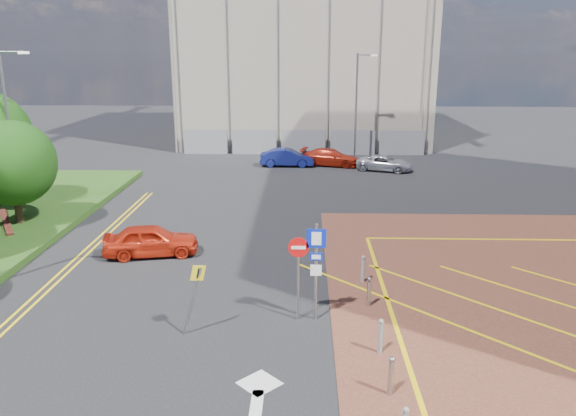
{
  "coord_description": "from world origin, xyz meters",
  "views": [
    {
      "loc": [
        0.12,
        -15.28,
        8.34
      ],
      "look_at": [
        -0.48,
        4.77,
        2.62
      ],
      "focal_mm": 35.0,
      "sensor_mm": 36.0,
      "label": 1
    }
  ],
  "objects_px": {
    "tree_c": "(12,163)",
    "lamp_back": "(357,103)",
    "sign_cluster": "(309,262)",
    "warning_sign": "(194,291)",
    "car_red_left": "(151,240)",
    "car_blue_back": "(287,157)",
    "car_silver_back": "(384,163)",
    "lamp_left_far": "(10,126)",
    "car_red_back": "(330,157)"
  },
  "relations": [
    {
      "from": "tree_c",
      "to": "lamp_back",
      "type": "distance_m",
      "value": 25.19
    },
    {
      "from": "tree_c",
      "to": "sign_cluster",
      "type": "distance_m",
      "value": 16.53
    },
    {
      "from": "sign_cluster",
      "to": "warning_sign",
      "type": "relative_size",
      "value": 1.42
    },
    {
      "from": "lamp_back",
      "to": "tree_c",
      "type": "bearing_deg",
      "value": -134.32
    },
    {
      "from": "car_red_left",
      "to": "car_blue_back",
      "type": "relative_size",
      "value": 0.99
    },
    {
      "from": "tree_c",
      "to": "sign_cluster",
      "type": "relative_size",
      "value": 1.53
    },
    {
      "from": "warning_sign",
      "to": "car_red_left",
      "type": "bearing_deg",
      "value": 115.15
    },
    {
      "from": "lamp_back",
      "to": "car_silver_back",
      "type": "height_order",
      "value": "lamp_back"
    },
    {
      "from": "lamp_left_far",
      "to": "sign_cluster",
      "type": "bearing_deg",
      "value": -36.82
    },
    {
      "from": "lamp_left_far",
      "to": "car_silver_back",
      "type": "relative_size",
      "value": 2.05
    },
    {
      "from": "sign_cluster",
      "to": "car_red_left",
      "type": "xyz_separation_m",
      "value": [
        -6.54,
        5.62,
        -1.29
      ]
    },
    {
      "from": "lamp_left_far",
      "to": "car_silver_back",
      "type": "bearing_deg",
      "value": 30.51
    },
    {
      "from": "lamp_left_far",
      "to": "car_red_back",
      "type": "xyz_separation_m",
      "value": [
        16.42,
        13.54,
        -4.04
      ]
    },
    {
      "from": "warning_sign",
      "to": "car_red_back",
      "type": "relative_size",
      "value": 0.52
    },
    {
      "from": "tree_c",
      "to": "car_red_back",
      "type": "distance_m",
      "value": 22.1
    },
    {
      "from": "lamp_back",
      "to": "car_red_back",
      "type": "xyz_separation_m",
      "value": [
        -2.08,
        -2.46,
        -3.74
      ]
    },
    {
      "from": "lamp_left_far",
      "to": "car_silver_back",
      "type": "xyz_separation_m",
      "value": [
        20.19,
        11.9,
        -4.12
      ]
    },
    {
      "from": "tree_c",
      "to": "lamp_left_far",
      "type": "relative_size",
      "value": 0.61
    },
    {
      "from": "lamp_left_far",
      "to": "car_silver_back",
      "type": "height_order",
      "value": "lamp_left_far"
    },
    {
      "from": "lamp_left_far",
      "to": "lamp_back",
      "type": "bearing_deg",
      "value": 40.86
    },
    {
      "from": "sign_cluster",
      "to": "warning_sign",
      "type": "bearing_deg",
      "value": -162.96
    },
    {
      "from": "warning_sign",
      "to": "car_blue_back",
      "type": "distance_m",
      "value": 25.39
    },
    {
      "from": "tree_c",
      "to": "sign_cluster",
      "type": "xyz_separation_m",
      "value": [
        13.8,
        -9.02,
        -1.24
      ]
    },
    {
      "from": "tree_c",
      "to": "car_red_left",
      "type": "xyz_separation_m",
      "value": [
        7.25,
        -3.4,
        -2.53
      ]
    },
    {
      "from": "sign_cluster",
      "to": "warning_sign",
      "type": "distance_m",
      "value": 3.61
    },
    {
      "from": "tree_c",
      "to": "car_silver_back",
      "type": "xyz_separation_m",
      "value": [
        19.27,
        13.9,
        -2.65
      ]
    },
    {
      "from": "lamp_back",
      "to": "sign_cluster",
      "type": "distance_m",
      "value": 27.38
    },
    {
      "from": "car_silver_back",
      "to": "car_blue_back",
      "type": "bearing_deg",
      "value": 96.89
    },
    {
      "from": "tree_c",
      "to": "car_silver_back",
      "type": "height_order",
      "value": "tree_c"
    },
    {
      "from": "lamp_left_far",
      "to": "car_red_left",
      "type": "bearing_deg",
      "value": -33.44
    },
    {
      "from": "sign_cluster",
      "to": "car_silver_back",
      "type": "xyz_separation_m",
      "value": [
        5.47,
        22.91,
        -1.41
      ]
    },
    {
      "from": "lamp_left_far",
      "to": "car_blue_back",
      "type": "bearing_deg",
      "value": 44.97
    },
    {
      "from": "sign_cluster",
      "to": "car_red_left",
      "type": "relative_size",
      "value": 0.83
    },
    {
      "from": "lamp_back",
      "to": "car_blue_back",
      "type": "height_order",
      "value": "lamp_back"
    },
    {
      "from": "lamp_left_far",
      "to": "tree_c",
      "type": "bearing_deg",
      "value": -65.29
    },
    {
      "from": "car_red_left",
      "to": "car_red_back",
      "type": "height_order",
      "value": "car_red_left"
    },
    {
      "from": "sign_cluster",
      "to": "car_silver_back",
      "type": "distance_m",
      "value": 23.6
    },
    {
      "from": "lamp_left_far",
      "to": "car_red_left",
      "type": "xyz_separation_m",
      "value": [
        8.17,
        -5.4,
        -4.0
      ]
    },
    {
      "from": "car_red_left",
      "to": "car_blue_back",
      "type": "xyz_separation_m",
      "value": [
        5.08,
        18.64,
        -0.01
      ]
    },
    {
      "from": "car_silver_back",
      "to": "lamp_back",
      "type": "bearing_deg",
      "value": 40.22
    },
    {
      "from": "tree_c",
      "to": "warning_sign",
      "type": "height_order",
      "value": "tree_c"
    },
    {
      "from": "sign_cluster",
      "to": "car_red_left",
      "type": "height_order",
      "value": "sign_cluster"
    },
    {
      "from": "lamp_back",
      "to": "car_blue_back",
      "type": "distance_m",
      "value": 6.99
    },
    {
      "from": "car_red_back",
      "to": "car_silver_back",
      "type": "distance_m",
      "value": 4.11
    },
    {
      "from": "warning_sign",
      "to": "car_red_back",
      "type": "xyz_separation_m",
      "value": [
        5.12,
        25.6,
        -0.8
      ]
    },
    {
      "from": "car_blue_back",
      "to": "car_red_back",
      "type": "relative_size",
      "value": 0.91
    },
    {
      "from": "lamp_left_far",
      "to": "car_red_back",
      "type": "bearing_deg",
      "value": 39.5
    },
    {
      "from": "tree_c",
      "to": "warning_sign",
      "type": "distance_m",
      "value": 14.56
    },
    {
      "from": "lamp_left_far",
      "to": "car_red_left",
      "type": "relative_size",
      "value": 2.07
    },
    {
      "from": "car_red_left",
      "to": "car_silver_back",
      "type": "height_order",
      "value": "car_red_left"
    }
  ]
}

